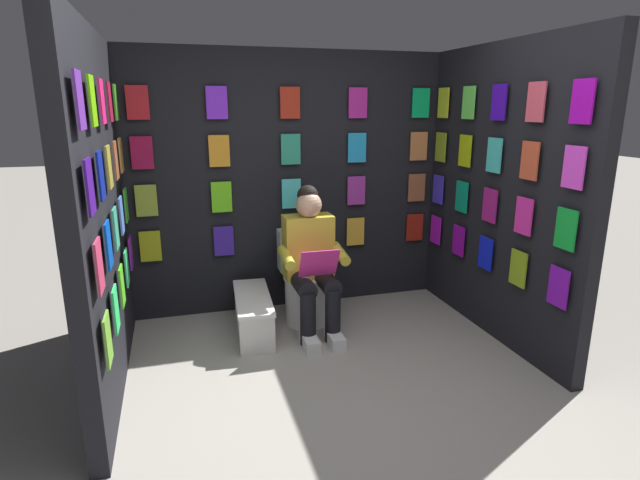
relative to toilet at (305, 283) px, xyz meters
name	(u,v)px	position (x,y,z in m)	size (l,w,h in m)	color
ground_plane	(370,430)	(0.04, 1.63, -0.33)	(30.00, 30.00, 0.00)	#9E998E
display_wall_back	(289,183)	(0.04, -0.41, 0.81)	(2.89, 0.14, 2.27)	black
display_wall_left	(500,194)	(-1.41, 0.63, 0.81)	(0.14, 1.99, 2.27)	black
display_wall_right	(100,216)	(1.48, 0.63, 0.81)	(0.14, 1.99, 2.27)	black
toilet	(305,283)	(0.00, 0.00, 0.00)	(0.41, 0.56, 0.77)	white
person_reading	(312,260)	(0.00, 0.23, 0.27)	(0.53, 0.68, 1.19)	gold
comic_longbox_near	(253,314)	(0.48, 0.17, -0.16)	(0.34, 0.84, 0.32)	white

